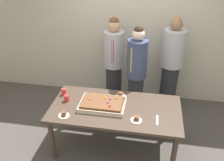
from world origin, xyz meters
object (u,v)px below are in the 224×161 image
at_px(cake_server_utensil, 157,120).
at_px(person_serving_front, 171,65).
at_px(party_table, 115,112).
at_px(person_green_shirt_behind, 114,62).
at_px(sheet_cake, 103,104).
at_px(person_striped_tie_right, 136,74).
at_px(plated_slice_near_left, 136,119).
at_px(plated_slice_near_right, 120,95).
at_px(plated_slice_far_left, 64,115).
at_px(drink_cup_nearest, 64,92).
at_px(drink_cup_middle, 67,98).

distance_m(cake_server_utensil, person_serving_front, 1.41).
distance_m(party_table, person_green_shirt_behind, 1.18).
relative_size(sheet_cake, person_striped_tie_right, 0.38).
bearing_deg(person_striped_tie_right, plated_slice_near_left, 33.14).
distance_m(plated_slice_near_right, person_green_shirt_behind, 0.88).
relative_size(party_table, plated_slice_far_left, 12.24).
xyz_separation_m(plated_slice_far_left, person_serving_front, (1.45, 1.51, 0.14)).
xyz_separation_m(party_table, cake_server_utensil, (0.59, -0.18, 0.08)).
bearing_deg(person_green_shirt_behind, drink_cup_nearest, -34.63).
distance_m(drink_cup_middle, cake_server_utensil, 1.34).
bearing_deg(cake_server_utensil, party_table, 162.51).
distance_m(drink_cup_middle, person_green_shirt_behind, 1.22).
xyz_separation_m(plated_slice_near_left, person_serving_front, (0.48, 1.43, 0.14)).
bearing_deg(person_green_shirt_behind, person_serving_front, 91.93).
bearing_deg(plated_slice_near_right, plated_slice_far_left, -138.02).
bearing_deg(sheet_cake, plated_slice_near_right, 54.53).
bearing_deg(person_serving_front, sheet_cake, 0.01).
bearing_deg(drink_cup_middle, person_green_shirt_behind, 64.86).
height_order(drink_cup_middle, person_striped_tie_right, person_striped_tie_right).
distance_m(party_table, sheet_cake, 0.22).
bearing_deg(plated_slice_near_left, plated_slice_far_left, -175.77).
xyz_separation_m(plated_slice_near_left, drink_cup_middle, (-1.05, 0.27, 0.03)).
bearing_deg(party_table, drink_cup_nearest, 166.47).
distance_m(drink_cup_nearest, person_striped_tie_right, 1.20).
bearing_deg(person_striped_tie_right, party_table, 11.81).
bearing_deg(person_striped_tie_right, person_serving_front, 154.00).
distance_m(sheet_cake, plated_slice_near_right, 0.37).
bearing_deg(plated_slice_far_left, plated_slice_near_right, 41.98).
bearing_deg(sheet_cake, drink_cup_middle, 176.33).
relative_size(drink_cup_middle, person_green_shirt_behind, 0.06).
bearing_deg(person_serving_front, party_table, 5.79).
bearing_deg(sheet_cake, plated_slice_far_left, -146.20).
height_order(party_table, person_striped_tie_right, person_striped_tie_right).
distance_m(cake_server_utensil, person_green_shirt_behind, 1.55).
relative_size(sheet_cake, plated_slice_far_left, 4.24).
xyz_separation_m(plated_slice_near_left, plated_slice_far_left, (-0.97, -0.07, -0.00)).
relative_size(plated_slice_far_left, cake_server_utensil, 0.75).
xyz_separation_m(party_table, person_striped_tie_right, (0.22, 0.78, 0.23)).
xyz_separation_m(drink_cup_middle, person_striped_tie_right, (0.95, 0.74, 0.10)).
xyz_separation_m(plated_slice_far_left, cake_server_utensil, (1.24, 0.12, -0.02)).
bearing_deg(drink_cup_middle, plated_slice_near_right, 19.16).
height_order(drink_cup_nearest, person_serving_front, person_serving_front).
height_order(plated_slice_near_left, cake_server_utensil, plated_slice_near_left).
xyz_separation_m(party_table, plated_slice_near_right, (0.03, 0.30, 0.10)).
bearing_deg(plated_slice_far_left, drink_cup_nearest, 109.57).
height_order(sheet_cake, plated_slice_near_left, sheet_cake).
distance_m(plated_slice_near_left, cake_server_utensil, 0.27).
height_order(plated_slice_far_left, drink_cup_middle, drink_cup_middle).
bearing_deg(drink_cup_middle, sheet_cake, -3.67).
relative_size(plated_slice_near_left, drink_cup_middle, 1.50).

